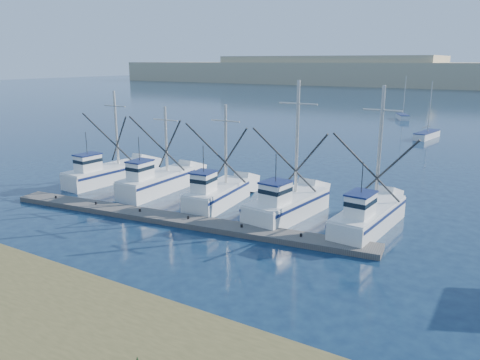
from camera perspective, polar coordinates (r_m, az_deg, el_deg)
ground at (r=24.85m, az=-5.28°, el=-11.63°), size 500.00×500.00×0.00m
floating_dock at (r=32.78m, az=-7.83°, el=-4.79°), size 27.78×5.25×0.37m
trawler_fleet at (r=36.23m, az=-2.90°, el=-1.52°), size 27.07×8.53×9.57m
sailboat_near at (r=72.60m, az=21.82°, el=5.12°), size 2.65×6.51×8.10m
sailboat_far at (r=94.80m, az=19.19°, el=7.30°), size 3.47×5.27×8.10m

